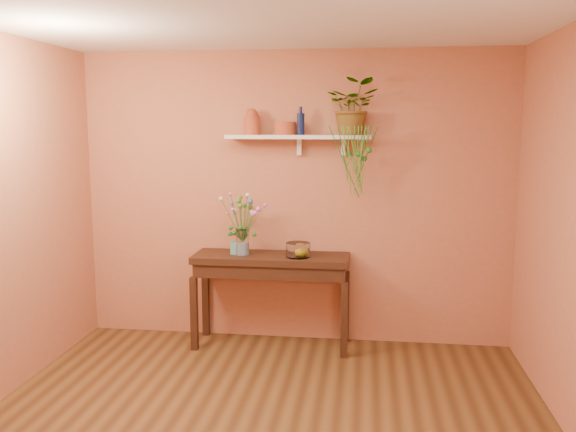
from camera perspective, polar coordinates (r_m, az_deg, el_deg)
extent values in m
plane|color=silver|center=(3.60, -3.42, 19.51)|extent=(4.00, 4.00, 0.00)
cube|color=#C36B4B|center=(5.55, 0.61, 1.72)|extent=(4.00, 0.04, 2.70)
cube|color=#C36B4B|center=(1.75, -15.89, -14.36)|extent=(4.00, 0.04, 2.70)
cube|color=#341910|center=(5.42, -1.62, -4.06)|extent=(1.41, 0.45, 0.06)
cube|color=#341910|center=(5.44, -1.61, -4.99)|extent=(1.36, 0.42, 0.12)
cube|color=#341910|center=(5.51, -8.97, -9.22)|extent=(0.06, 0.06, 0.68)
cube|color=#341910|center=(5.30, 5.40, -9.88)|extent=(0.06, 0.06, 0.68)
cube|color=#341910|center=(5.87, -7.88, -8.07)|extent=(0.06, 0.06, 0.68)
cube|color=#341910|center=(5.68, 5.55, -8.62)|extent=(0.06, 0.06, 0.68)
cube|color=white|center=(5.38, 0.98, 7.58)|extent=(1.30, 0.24, 0.04)
cube|color=white|center=(5.47, 1.09, 6.63)|extent=(0.04, 0.05, 0.15)
cube|color=white|center=(5.44, 5.31, 6.59)|extent=(0.04, 0.05, 0.15)
cylinder|color=#C04227|center=(5.45, -3.47, 8.65)|extent=(0.15, 0.15, 0.17)
sphere|color=#C04227|center=(5.45, -3.48, 9.65)|extent=(0.11, 0.11, 0.11)
cylinder|color=#C04227|center=(5.42, -0.28, 8.39)|extent=(0.23, 0.23, 0.12)
cylinder|color=#0E1941|center=(5.37, 1.23, 8.79)|extent=(0.07, 0.07, 0.19)
cylinder|color=#0E1941|center=(5.37, 1.23, 10.12)|extent=(0.03, 0.03, 0.06)
imported|color=#20651C|center=(5.37, 6.29, 10.34)|extent=(0.48, 0.43, 0.49)
cylinder|color=#20651C|center=(5.20, 7.28, 6.23)|extent=(0.15, 0.11, 0.43)
cylinder|color=#4D952C|center=(5.23, 6.47, 5.92)|extent=(0.03, 0.10, 0.48)
cylinder|color=#4D952C|center=(5.22, 6.98, 5.26)|extent=(0.01, 0.12, 0.60)
cylinder|color=#20651C|center=(5.20, 5.29, 6.05)|extent=(0.09, 0.25, 0.47)
cylinder|color=#4D952C|center=(5.22, 6.64, 5.74)|extent=(0.03, 0.19, 0.52)
cylinder|color=#4D952C|center=(5.22, 7.35, 5.51)|extent=(0.06, 0.11, 0.56)
cylinder|color=#20651C|center=(5.24, 7.65, 6.01)|extent=(0.18, 0.13, 0.47)
cylinder|color=#4D952C|center=(5.20, 6.86, 5.23)|extent=(0.11, 0.12, 0.61)
cylinder|color=#4D952C|center=(5.20, 6.51, 5.29)|extent=(0.13, 0.20, 0.60)
cylinder|color=#20651C|center=(5.24, 6.63, 6.60)|extent=(0.19, 0.07, 0.36)
cylinder|color=#4D952C|center=(5.22, 5.89, 5.24)|extent=(0.04, 0.17, 0.61)
cylinder|color=#4D952C|center=(5.23, 5.52, 5.93)|extent=(0.04, 0.17, 0.49)
cylinder|color=#20651C|center=(5.17, 5.43, 5.10)|extent=(0.27, 0.27, 0.63)
cylinder|color=#4D952C|center=(5.22, 6.35, 6.38)|extent=(0.01, 0.13, 0.40)
cylinder|color=#4D952C|center=(5.22, 6.06, 5.48)|extent=(0.19, 0.11, 0.57)
cylinder|color=#20651C|center=(5.23, 7.09, 5.60)|extent=(0.06, 0.15, 0.54)
sphere|color=#20651C|center=(5.27, 7.32, 5.43)|extent=(0.05, 0.05, 0.05)
sphere|color=#20651C|center=(5.19, 7.76, 6.25)|extent=(0.05, 0.05, 0.05)
sphere|color=#20651C|center=(5.20, 6.75, 5.91)|extent=(0.05, 0.05, 0.05)
sphere|color=#20651C|center=(5.26, 5.86, 5.95)|extent=(0.05, 0.05, 0.05)
cylinder|color=white|center=(5.41, -4.38, -2.44)|extent=(0.12, 0.12, 0.25)
cylinder|color=silver|center=(5.43, -4.37, -3.11)|extent=(0.11, 0.11, 0.12)
cylinder|color=#386B28|center=(5.33, -4.48, -0.74)|extent=(0.01, 0.11, 0.34)
sphere|color=#508D2D|center=(5.26, -4.59, 0.98)|extent=(0.05, 0.05, 0.05)
cylinder|color=#386B28|center=(5.31, -4.15, -0.24)|extent=(0.08, 0.13, 0.44)
sphere|color=silver|center=(5.21, -3.91, 2.02)|extent=(0.04, 0.04, 0.04)
cylinder|color=#386B28|center=(5.31, -3.80, -1.09)|extent=(0.14, 0.14, 0.29)
sphere|color=#E857BE|center=(5.21, -3.20, 0.28)|extent=(0.05, 0.05, 0.05)
cylinder|color=#386B28|center=(5.32, -3.62, -0.89)|extent=(0.17, 0.10, 0.32)
sphere|color=#E857BE|center=(5.24, -2.83, 0.68)|extent=(0.05, 0.05, 0.05)
cylinder|color=#386B28|center=(5.37, -3.90, -1.11)|extent=(0.11, 0.03, 0.26)
sphere|color=silver|center=(5.33, -3.41, 0.22)|extent=(0.04, 0.04, 0.04)
cylinder|color=#386B28|center=(5.38, -4.01, -0.52)|extent=(0.08, 0.01, 0.36)
sphere|color=#3766A6|center=(5.34, -3.63, 1.40)|extent=(0.05, 0.05, 0.05)
cylinder|color=#386B28|center=(5.40, -3.30, -0.69)|extent=(0.20, 0.08, 0.33)
sphere|color=#E857BE|center=(5.39, -2.22, 1.03)|extent=(0.04, 0.04, 0.04)
cylinder|color=#386B28|center=(5.41, -4.00, -0.79)|extent=(0.07, 0.07, 0.30)
sphere|color=#508D2D|center=(5.41, -3.62, 0.84)|extent=(0.05, 0.05, 0.05)
cylinder|color=#386B28|center=(5.46, -3.96, -0.99)|extent=(0.06, 0.15, 0.25)
sphere|color=silver|center=(5.50, -3.54, 0.40)|extent=(0.05, 0.05, 0.05)
cylinder|color=#386B28|center=(5.48, -4.26, -0.70)|extent=(0.02, 0.19, 0.30)
sphere|color=#20651C|center=(5.55, -4.13, 0.97)|extent=(0.04, 0.04, 0.04)
cylinder|color=#386B28|center=(5.46, -4.47, -0.29)|extent=(0.05, 0.16, 0.38)
sphere|color=#508D2D|center=(5.52, -4.56, 1.79)|extent=(0.04, 0.04, 0.04)
cylinder|color=#386B28|center=(5.43, -4.75, -0.96)|extent=(0.09, 0.08, 0.27)
sphere|color=silver|center=(5.45, -5.12, 0.48)|extent=(0.05, 0.05, 0.05)
cylinder|color=#386B28|center=(5.44, -5.09, -1.07)|extent=(0.15, 0.09, 0.25)
sphere|color=#E857BE|center=(5.48, -5.79, 0.24)|extent=(0.03, 0.03, 0.03)
cylinder|color=#386B28|center=(5.40, -4.96, -0.16)|extent=(0.12, 0.03, 0.43)
sphere|color=#E857BE|center=(5.39, -5.55, 2.10)|extent=(0.03, 0.03, 0.03)
cylinder|color=#386B28|center=(5.38, -5.40, -0.39)|extent=(0.19, 0.05, 0.39)
sphere|color=silver|center=(5.35, -6.43, 1.65)|extent=(0.04, 0.04, 0.04)
cylinder|color=#386B28|center=(5.36, -4.89, -0.60)|extent=(0.08, 0.07, 0.36)
sphere|color=#3766A6|center=(5.31, -5.40, 1.24)|extent=(0.03, 0.03, 0.03)
cylinder|color=#386B28|center=(5.37, -4.84, -0.89)|extent=(0.08, 0.06, 0.30)
sphere|color=#E857BE|center=(5.32, -5.32, 0.65)|extent=(0.03, 0.03, 0.03)
cylinder|color=#386B28|center=(5.35, -4.56, -0.49)|extent=(0.02, 0.08, 0.38)
sphere|color=#508D2D|center=(5.29, -4.74, 1.48)|extent=(0.05, 0.05, 0.05)
sphere|color=#20651C|center=(5.46, -4.32, -1.20)|extent=(0.04, 0.04, 0.04)
sphere|color=#20651C|center=(5.35, -4.58, -1.15)|extent=(0.04, 0.04, 0.04)
sphere|color=#20651C|center=(5.28, -5.49, -1.13)|extent=(0.04, 0.04, 0.04)
sphere|color=#20651C|center=(5.35, -5.59, -1.71)|extent=(0.04, 0.04, 0.04)
sphere|color=#20651C|center=(5.36, -3.26, -1.77)|extent=(0.04, 0.04, 0.04)
sphere|color=#20651C|center=(5.37, -5.18, -1.65)|extent=(0.04, 0.04, 0.04)
cylinder|color=white|center=(5.32, 0.97, -3.26)|extent=(0.21, 0.21, 0.13)
cylinder|color=white|center=(5.33, 0.97, -3.88)|extent=(0.21, 0.21, 0.01)
sphere|color=yellow|center=(5.34, 1.17, -3.43)|extent=(0.08, 0.08, 0.08)
cube|color=teal|center=(5.45, -5.15, -3.06)|extent=(0.07, 0.06, 0.12)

